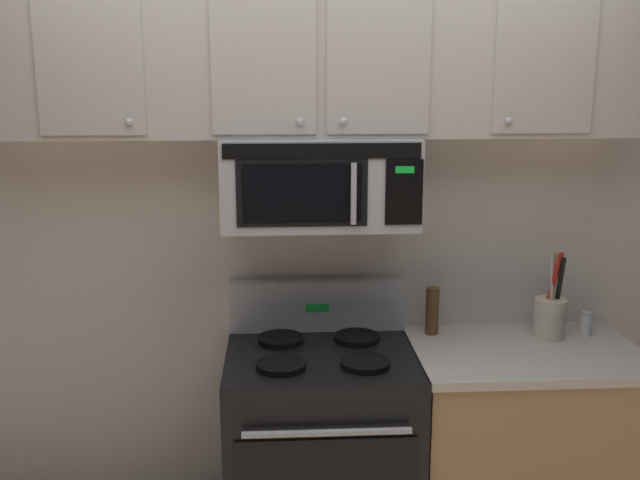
{
  "coord_description": "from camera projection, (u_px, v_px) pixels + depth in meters",
  "views": [
    {
      "loc": [
        -0.17,
        -2.28,
        1.97
      ],
      "look_at": [
        0.0,
        0.49,
        1.35
      ],
      "focal_mm": 40.36,
      "sensor_mm": 36.0,
      "label": 1
    }
  ],
  "objects": [
    {
      "name": "pepper_mill",
      "position": [
        432.0,
        311.0,
        3.08
      ],
      "size": [
        0.06,
        0.06,
        0.2
      ],
      "primitive_type": "cylinder",
      "color": "brown",
      "rests_on": "counter_segment"
    },
    {
      "name": "counter_segment",
      "position": [
        520.0,
        448.0,
        3.03
      ],
      "size": [
        0.93,
        0.65,
        0.9
      ],
      "color": "tan",
      "rests_on": "ground_plane"
    },
    {
      "name": "salt_shaker",
      "position": [
        586.0,
        324.0,
        3.07
      ],
      "size": [
        0.05,
        0.05,
        0.1
      ],
      "color": "white",
      "rests_on": "counter_segment"
    },
    {
      "name": "stove_range",
      "position": [
        321.0,
        452.0,
        2.97
      ],
      "size": [
        0.76,
        0.69,
        1.12
      ],
      "color": "black",
      "rests_on": "ground_plane"
    },
    {
      "name": "upper_cabinets",
      "position": [
        319.0,
        65.0,
        2.77
      ],
      "size": [
        2.5,
        0.36,
        0.55
      ],
      "color": "#BCB7AD"
    },
    {
      "name": "utensil_crock_cream",
      "position": [
        550.0,
        314.0,
        3.03
      ],
      "size": [
        0.13,
        0.13,
        0.38
      ],
      "color": "beige",
      "rests_on": "counter_segment"
    },
    {
      "name": "over_range_microwave",
      "position": [
        319.0,
        182.0,
        2.84
      ],
      "size": [
        0.76,
        0.43,
        0.35
      ],
      "color": "#B7BABF"
    },
    {
      "name": "back_wall",
      "position": [
        316.0,
        225.0,
        3.13
      ],
      "size": [
        5.2,
        0.1,
        2.7
      ],
      "primitive_type": "cube",
      "color": "silver",
      "rests_on": "ground_plane"
    }
  ]
}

